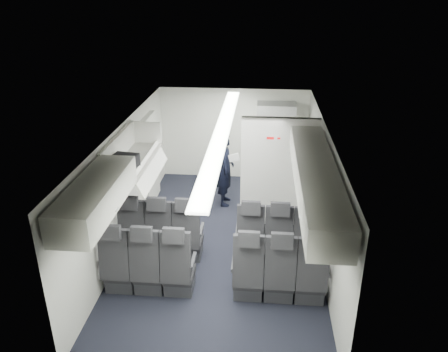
% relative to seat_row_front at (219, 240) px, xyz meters
% --- Properties ---
extents(cabin_shell, '(3.41, 6.01, 2.16)m').
position_rel_seat_row_front_xyz_m(cabin_shell, '(0.00, 0.53, 0.72)').
color(cabin_shell, black).
rests_on(cabin_shell, ground).
extents(seat_row_front, '(3.33, 0.56, 1.24)m').
position_rel_seat_row_front_xyz_m(seat_row_front, '(0.00, 0.00, 0.00)').
color(seat_row_front, '#232427').
rests_on(seat_row_front, cabin_shell).
extents(seat_row_mid, '(3.33, 0.56, 1.24)m').
position_rel_seat_row_front_xyz_m(seat_row_mid, '(0.00, -0.90, 0.00)').
color(seat_row_mid, '#232427').
rests_on(seat_row_mid, cabin_shell).
extents(overhead_bin_left_rear, '(0.53, 1.80, 0.40)m').
position_rel_seat_row_front_xyz_m(overhead_bin_left_rear, '(-1.40, -1.47, 1.46)').
color(overhead_bin_left_rear, white).
rests_on(overhead_bin_left_rear, cabin_shell).
extents(overhead_bin_left_front_open, '(0.64, 1.70, 0.72)m').
position_rel_seat_row_front_xyz_m(overhead_bin_left_front_open, '(-1.44, 0.28, 1.33)').
color(overhead_bin_left_front_open, '#9E9E93').
rests_on(overhead_bin_left_front_open, cabin_shell).
extents(overhead_bin_right_rear, '(0.53, 1.80, 0.40)m').
position_rel_seat_row_front_xyz_m(overhead_bin_right_rear, '(1.40, -1.47, 1.46)').
color(overhead_bin_right_rear, white).
rests_on(overhead_bin_right_rear, cabin_shell).
extents(overhead_bin_right_front, '(0.53, 1.70, 0.40)m').
position_rel_seat_row_front_xyz_m(overhead_bin_right_front, '(1.40, 0.28, 1.46)').
color(overhead_bin_right_front, white).
rests_on(overhead_bin_right_front, cabin_shell).
extents(bulkhead_partition, '(1.40, 0.15, 2.13)m').
position_rel_seat_row_front_xyz_m(bulkhead_partition, '(0.98, 1.33, 0.67)').
color(bulkhead_partition, silver).
rests_on(bulkhead_partition, cabin_shell).
extents(galley_unit, '(0.85, 0.52, 1.90)m').
position_rel_seat_row_front_xyz_m(galley_unit, '(0.95, 3.25, 0.55)').
color(galley_unit, '#939399').
rests_on(galley_unit, cabin_shell).
extents(boarding_door, '(0.12, 1.27, 1.86)m').
position_rel_seat_row_front_xyz_m(boarding_door, '(-1.64, 2.09, 0.55)').
color(boarding_door, silver).
rests_on(boarding_door, cabin_shell).
extents(flight_attendant, '(0.39, 0.58, 1.56)m').
position_rel_seat_row_front_xyz_m(flight_attendant, '(-0.09, 2.11, 0.38)').
color(flight_attendant, black).
rests_on(flight_attendant, ground).
extents(carry_on_bag, '(0.41, 0.32, 0.23)m').
position_rel_seat_row_front_xyz_m(carry_on_bag, '(-1.41, -0.16, 1.41)').
color(carry_on_bag, black).
rests_on(carry_on_bag, overhead_bin_left_front_open).
extents(papers, '(0.22, 0.03, 0.15)m').
position_rel_seat_row_front_xyz_m(papers, '(0.10, 2.06, 0.66)').
color(papers, white).
rests_on(papers, flight_attendant).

